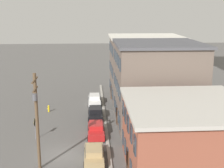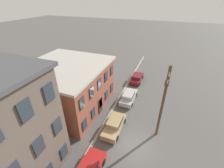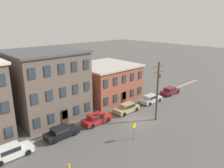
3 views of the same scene
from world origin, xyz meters
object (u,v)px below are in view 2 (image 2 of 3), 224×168
object	(u,v)px
car_silver	(129,97)
utility_pole	(163,100)
car_tan	(114,124)
car_maroon	(137,78)

from	to	relation	value
car_silver	utility_pole	distance (m)	8.23
car_tan	car_maroon	size ratio (longest dim) A/B	1.00
car_tan	utility_pole	world-z (taller)	utility_pole
car_tan	car_maroon	xyz separation A→B (m)	(12.82, 0.20, 0.00)
car_maroon	utility_pole	world-z (taller)	utility_pole
car_tan	car_silver	distance (m)	6.25
utility_pole	car_maroon	bearing A→B (deg)	23.58
car_maroon	car_silver	bearing A→B (deg)	-178.10
car_silver	car_maroon	bearing A→B (deg)	1.90
car_tan	car_silver	size ratio (longest dim) A/B	1.00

